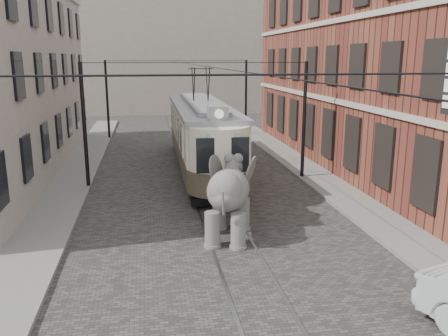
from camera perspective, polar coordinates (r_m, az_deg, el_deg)
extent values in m
plane|color=#484643|center=(17.71, -0.21, -6.96)|extent=(120.00, 120.00, 0.00)
cube|color=slate|center=(19.52, 17.53, -5.41)|extent=(2.00, 60.00, 0.15)
cube|color=slate|center=(17.89, -21.41, -7.46)|extent=(2.00, 60.00, 0.15)
cube|color=maroon|center=(28.83, 19.27, 12.38)|extent=(8.00, 26.00, 12.00)
cube|color=gray|center=(56.45, -7.02, 14.21)|extent=(28.00, 10.00, 14.00)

